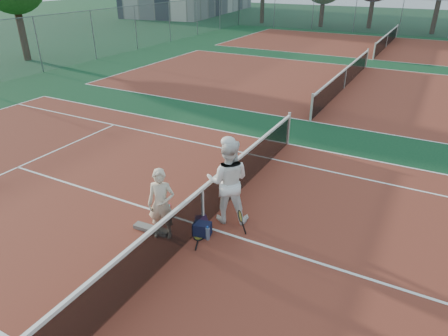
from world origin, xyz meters
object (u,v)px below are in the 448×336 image
Objects in this scene: racket_red at (169,215)px; sports_bag_purple at (202,225)px; sports_bag_navy at (202,229)px; water_bottle at (208,234)px; player_a at (161,204)px; racket_black_held at (240,223)px; net_main at (203,207)px; racket_spare at (199,237)px; player_b at (228,181)px.

racket_red is 1.54× the size of sports_bag_purple.
water_bottle is at bearing -24.89° from sports_bag_navy.
racket_red is at bearing 85.46° from player_a.
racket_black_held reaches higher than sports_bag_navy.
net_main is 36.60× the size of water_bottle.
racket_black_held reaches higher than racket_spare.
water_bottle is (0.21, 0.03, 0.14)m from racket_spare.
player_a reaches higher than racket_red.
sports_bag_navy is 0.18m from sports_bag_purple.
racket_spare is at bearing 19.24° from racket_black_held.
player_a is 2.69× the size of racket_spare.
racket_black_held is 0.97× the size of racket_spare.
racket_black_held is 0.84m from sports_bag_navy.
racket_black_held is (1.43, 0.86, -0.52)m from player_a.
water_bottle is at bearing -1.97° from player_a.
sports_bag_purple is at bearing 44.24° from player_b.
sports_bag_purple is at bearing 139.48° from water_bottle.
player_a is 0.81× the size of player_b.
racket_black_held is 1.61× the size of sports_bag_purple.
racket_red is (-1.05, -0.87, -0.72)m from player_b.
sports_bag_navy reaches higher than racket_spare.
net_main is at bearing -8.09° from racket_black_held.
sports_bag_purple is (-0.07, 0.27, 0.13)m from racket_spare.
racket_spare is (0.83, -0.07, -0.26)m from racket_red.
sports_bag_navy reaches higher than water_bottle.
racket_spare is (0.71, 0.31, -0.79)m from player_a.
net_main is 28.62× the size of sports_bag_navy.
sports_bag_purple is at bearing 20.32° from player_a.
sports_bag_purple is (-0.80, -0.28, -0.14)m from racket_black_held.
sports_bag_navy is at bearing 155.11° from water_bottle.
sports_bag_purple is (0.06, -0.13, -0.36)m from net_main.
sports_bag_navy is at bearing -46.86° from racket_red.
racket_red is at bearing 17.62° from player_b.
player_b is 1.20m from sports_bag_navy.
sports_bag_purple is 1.21× the size of water_bottle.
racket_black_held is at bearing -75.90° from racket_spare.
sports_bag_purple is (-0.29, -0.67, -0.85)m from player_b.
water_bottle is at bearing -106.14° from racket_spare.
sports_bag_purple is (-0.09, 0.15, -0.00)m from sports_bag_navy.
racket_black_held reaches higher than sports_bag_purple.
player_a is 1.18m from water_bottle.
racket_red reaches higher than water_bottle.
player_a is at bearing 90.85° from racket_spare.
racket_spare is at bearing -72.15° from net_main.
racket_black_held is 0.75m from water_bottle.
player_b is at bearing 31.33° from player_a.
net_main is at bearing 34.81° from player_b.
sports_bag_purple is at bearing 120.98° from sports_bag_navy.
racket_red is 1.63m from racket_black_held.
water_bottle is (0.19, -0.09, -0.00)m from sports_bag_navy.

